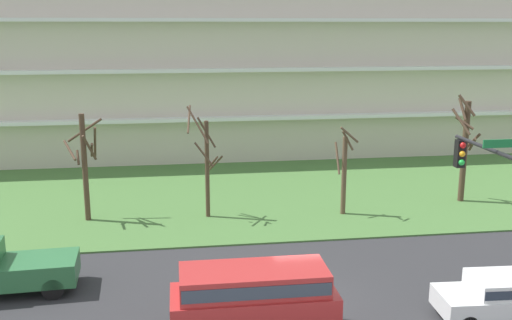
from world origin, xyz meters
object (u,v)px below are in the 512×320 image
tree_left (206,162)px  tree_center (344,172)px  tree_far_left (85,162)px  sedan_white_center_left (503,296)px  tree_right (465,146)px  van_red_near_right (254,298)px

tree_left → tree_center: tree_left is taller
tree_far_left → sedan_white_center_left: (15.19, -12.48, -2.19)m
tree_left → sedan_white_center_left: bearing=-52.7°
tree_right → van_red_near_right: size_ratio=1.17×
tree_center → sedan_white_center_left: 11.85m
tree_right → tree_left: bearing=-176.9°
tree_center → tree_left: bearing=175.7°
tree_right → van_red_near_right: (-13.52, -12.86, -1.81)m
tree_far_left → tree_center: tree_far_left is taller
tree_center → van_red_near_right: 13.20m
sedan_white_center_left → tree_center: bearing=103.6°
tree_far_left → tree_center: (13.03, -0.92, -0.70)m
sedan_white_center_left → tree_far_left: bearing=143.7°
tree_far_left → tree_center: size_ratio=1.15×
van_red_near_right → sedan_white_center_left: bearing=0.4°
tree_far_left → tree_right: 20.25m
tree_left → sedan_white_center_left: (9.21, -12.09, -2.13)m
tree_center → sedan_white_center_left: size_ratio=1.07×
tree_right → van_red_near_right: bearing=-136.4°
tree_far_left → van_red_near_right: size_ratio=1.06×
tree_center → tree_far_left: bearing=176.0°
tree_far_left → tree_left: tree_left is taller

